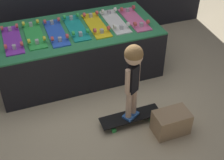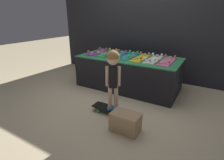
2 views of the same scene
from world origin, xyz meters
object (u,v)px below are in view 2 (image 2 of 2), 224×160
object	(u,v)px
skateboard_white_on_rack	(154,59)
skateboard_blue_on_rack	(117,55)
child	(113,69)
skateboard_yellow_on_rack	(141,58)
skateboard_green_on_rack	(108,53)
skateboard_purple_on_rack	(98,52)
skateboard_pink_on_rack	(167,61)
storage_box	(125,122)
skateboard_teal_on_rack	(129,56)
skateboard_on_floor	(113,110)

from	to	relation	value
skateboard_white_on_rack	skateboard_blue_on_rack	bearing A→B (deg)	-178.48
child	skateboard_yellow_on_rack	bearing A→B (deg)	61.29
skateboard_green_on_rack	skateboard_blue_on_rack	size ratio (longest dim) A/B	1.00
skateboard_yellow_on_rack	skateboard_white_on_rack	size ratio (longest dim) A/B	1.00
skateboard_yellow_on_rack	skateboard_purple_on_rack	bearing A→B (deg)	179.88
skateboard_green_on_rack	skateboard_yellow_on_rack	world-z (taller)	same
skateboard_purple_on_rack	child	distance (m)	1.54
skateboard_blue_on_rack	skateboard_purple_on_rack	bearing A→B (deg)	178.31
skateboard_pink_on_rack	skateboard_white_on_rack	bearing A→B (deg)	174.01
skateboard_white_on_rack	skateboard_pink_on_rack	bearing A→B (deg)	-5.99
skateboard_yellow_on_rack	storage_box	size ratio (longest dim) A/B	1.79
skateboard_purple_on_rack	storage_box	distance (m)	2.05
skateboard_pink_on_rack	child	distance (m)	1.21
skateboard_green_on_rack	skateboard_teal_on_rack	distance (m)	0.52
skateboard_blue_on_rack	skateboard_pink_on_rack	bearing A→B (deg)	-0.36
skateboard_purple_on_rack	child	size ratio (longest dim) A/B	0.74
skateboard_blue_on_rack	skateboard_white_on_rack	world-z (taller)	same
skateboard_pink_on_rack	child	size ratio (longest dim) A/B	0.74
skateboard_yellow_on_rack	skateboard_white_on_rack	xyz separation A→B (m)	(0.26, 0.01, 0.00)
skateboard_yellow_on_rack	storage_box	world-z (taller)	skateboard_yellow_on_rack
skateboard_purple_on_rack	skateboard_green_on_rack	size ratio (longest dim) A/B	1.00
skateboard_pink_on_rack	storage_box	bearing A→B (deg)	-96.06
skateboard_on_floor	storage_box	xyz separation A→B (m)	(0.35, -0.28, 0.06)
skateboard_pink_on_rack	child	xyz separation A→B (m)	(-0.50, -1.10, 0.06)
skateboard_green_on_rack	skateboard_teal_on_rack	xyz separation A→B (m)	(0.52, -0.00, 0.00)
skateboard_purple_on_rack	skateboard_yellow_on_rack	distance (m)	1.03
skateboard_teal_on_rack	child	bearing A→B (deg)	-76.37
skateboard_yellow_on_rack	skateboard_blue_on_rack	bearing A→B (deg)	-178.54
skateboard_teal_on_rack	storage_box	bearing A→B (deg)	-66.15
skateboard_green_on_rack	skateboard_on_floor	size ratio (longest dim) A/B	0.97
skateboard_on_floor	skateboard_yellow_on_rack	bearing A→B (deg)	90.98
skateboard_yellow_on_rack	child	world-z (taller)	child
skateboard_purple_on_rack	skateboard_on_floor	xyz separation A→B (m)	(1.05, -1.12, -0.60)
skateboard_teal_on_rack	skateboard_blue_on_rack	bearing A→B (deg)	-171.85
skateboard_purple_on_rack	skateboard_teal_on_rack	bearing A→B (deg)	1.60
skateboard_teal_on_rack	skateboard_purple_on_rack	bearing A→B (deg)	-178.40
skateboard_green_on_rack	skateboard_white_on_rack	distance (m)	1.03
skateboard_purple_on_rack	skateboard_pink_on_rack	bearing A→B (deg)	-0.81
skateboard_purple_on_rack	skateboard_teal_on_rack	world-z (taller)	same
skateboard_teal_on_rack	skateboard_pink_on_rack	size ratio (longest dim) A/B	1.00
skateboard_blue_on_rack	skateboard_green_on_rack	bearing A→B (deg)	171.04
skateboard_pink_on_rack	storage_box	xyz separation A→B (m)	(-0.15, -1.38, -0.54)
skateboard_pink_on_rack	skateboard_teal_on_rack	bearing A→B (deg)	176.79
skateboard_on_floor	storage_box	size ratio (longest dim) A/B	1.84
skateboard_blue_on_rack	skateboard_yellow_on_rack	distance (m)	0.52
skateboard_yellow_on_rack	child	xyz separation A→B (m)	(0.02, -1.12, 0.06)
child	skateboard_blue_on_rack	bearing A→B (deg)	86.14
skateboard_blue_on_rack	skateboard_yellow_on_rack	world-z (taller)	same
skateboard_green_on_rack	skateboard_pink_on_rack	world-z (taller)	same
skateboard_white_on_rack	skateboard_on_floor	world-z (taller)	skateboard_white_on_rack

